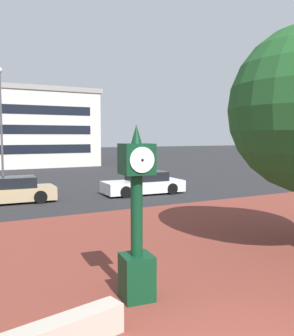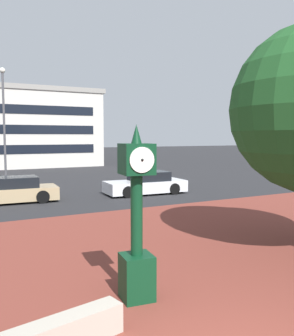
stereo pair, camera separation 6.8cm
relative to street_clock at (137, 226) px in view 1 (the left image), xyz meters
The scene contains 5 objects.
plaza_brick_paving 1.65m from the street_clock, 70.71° to the left, with size 44.00×15.48×0.01m, color brown.
street_clock is the anchor object (origin of this frame).
car_street_near 13.62m from the street_clock, 61.54° to the left, with size 4.67×2.11×1.28m.
car_street_mid 12.64m from the street_clock, 92.85° to the left, with size 4.39×2.04×1.28m.
street_lamp_post 19.05m from the street_clock, 90.77° to the left, with size 0.36×0.36×7.64m.
Camera 1 is at (-3.43, -3.28, 3.28)m, focal length 39.13 mm.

